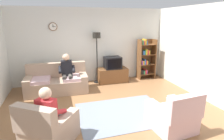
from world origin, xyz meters
name	(u,v)px	position (x,y,z in m)	size (l,w,h in m)	color
ground_plane	(112,112)	(0.00, 0.00, 0.00)	(12.00, 12.00, 0.00)	#8C603D
back_wall_assembly	(91,46)	(0.00, 2.66, 1.35)	(6.20, 0.17, 2.70)	silver
right_wall	(209,54)	(2.86, 0.00, 1.35)	(0.12, 5.80, 2.70)	silver
couch	(57,82)	(-1.30, 1.81, 0.31)	(1.93, 0.94, 0.90)	tan
tv_stand	(112,75)	(0.71, 2.25, 0.26)	(1.10, 0.56, 0.53)	brown
tv	(113,63)	(0.71, 2.23, 0.75)	(0.60, 0.49, 0.44)	black
bookshelf	(145,59)	(2.08, 2.32, 0.80)	(0.68, 0.36, 1.58)	brown
floor_lamp	(97,44)	(0.15, 2.35, 1.45)	(0.28, 0.28, 1.85)	black
armchair_near_window	(49,129)	(-1.47, -0.83, 0.29)	(1.16, 1.18, 0.90)	tan
armchair_near_bookshelf	(172,117)	(1.00, -1.11, 0.29)	(0.87, 0.95, 0.90)	beige
area_rug	(123,113)	(0.25, -0.16, 0.01)	(2.20, 1.70, 0.01)	slate
person_on_couch	(67,71)	(-0.97, 1.70, 0.70)	(0.52, 0.54, 1.24)	black
person_in_left_armchair	(50,112)	(-1.42, -0.76, 0.60)	(0.62, 0.64, 1.12)	red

